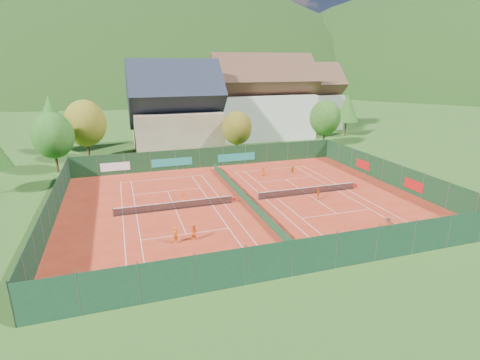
% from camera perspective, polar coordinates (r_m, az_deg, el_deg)
% --- Properties ---
extents(ground, '(600.00, 600.00, 0.00)m').
position_cam_1_polar(ground, '(42.93, 0.83, -3.33)').
color(ground, '#28531A').
rests_on(ground, ground).
extents(clay_pad, '(40.00, 32.00, 0.01)m').
position_cam_1_polar(clay_pad, '(42.92, 0.83, -3.30)').
color(clay_pad, '#B42F1A').
rests_on(clay_pad, ground).
extents(court_markings_left, '(11.03, 23.83, 0.00)m').
position_cam_1_polar(court_markings_left, '(41.19, -9.79, -4.46)').
color(court_markings_left, white).
rests_on(court_markings_left, ground).
extents(court_markings_right, '(11.03, 23.83, 0.00)m').
position_cam_1_polar(court_markings_right, '(45.99, 10.31, -2.15)').
color(court_markings_right, white).
rests_on(court_markings_right, ground).
extents(tennis_net_left, '(13.30, 0.10, 1.02)m').
position_cam_1_polar(tennis_net_left, '(41.03, -9.61, -3.80)').
color(tennis_net_left, '#59595B').
rests_on(tennis_net_left, ground).
extents(tennis_net_right, '(13.30, 0.10, 1.02)m').
position_cam_1_polar(tennis_net_right, '(45.90, 10.51, -1.54)').
color(tennis_net_right, '#59595B').
rests_on(tennis_net_right, ground).
extents(court_divider, '(0.03, 28.80, 1.00)m').
position_cam_1_polar(court_divider, '(42.75, 0.83, -2.68)').
color(court_divider, '#163C22').
rests_on(court_divider, ground).
extents(fence_north, '(40.00, 0.10, 3.00)m').
position_cam_1_polar(fence_north, '(57.09, -4.81, 3.43)').
color(fence_north, '#13341A').
rests_on(fence_north, ground).
extents(fence_south, '(40.00, 0.04, 3.00)m').
position_cam_1_polar(fence_south, '(28.98, 11.34, -11.09)').
color(fence_south, '#133621').
rests_on(fence_south, ground).
extents(fence_west, '(0.04, 32.00, 3.00)m').
position_cam_1_polar(fence_west, '(40.95, -26.76, -4.05)').
color(fence_west, '#13341F').
rests_on(fence_west, ground).
extents(fence_east, '(0.09, 32.00, 3.00)m').
position_cam_1_polar(fence_east, '(52.21, 22.07, 0.89)').
color(fence_east, '#13341A').
rests_on(fence_east, ground).
extents(chalet, '(16.20, 12.00, 16.00)m').
position_cam_1_polar(chalet, '(69.25, -9.75, 10.03)').
color(chalet, tan).
rests_on(chalet, ground).
extents(hotel_block_a, '(21.60, 11.00, 17.25)m').
position_cam_1_polar(hotel_block_a, '(79.87, 3.41, 11.74)').
color(hotel_block_a, silver).
rests_on(hotel_block_a, ground).
extents(hotel_block_b, '(17.28, 10.00, 15.50)m').
position_cam_1_polar(hotel_block_b, '(93.00, 9.78, 11.84)').
color(hotel_block_b, silver).
rests_on(hotel_block_b, ground).
extents(tree_west_front, '(5.72, 5.72, 8.69)m').
position_cam_1_polar(tree_west_front, '(59.47, -26.63, 6.08)').
color(tree_west_front, '#49331A').
rests_on(tree_west_front, ground).
extents(tree_west_mid, '(6.44, 6.44, 9.78)m').
position_cam_1_polar(tree_west_mid, '(64.81, -22.50, 7.99)').
color(tree_west_mid, '#472E19').
rests_on(tree_west_mid, ground).
extents(tree_west_back, '(5.60, 5.60, 10.00)m').
position_cam_1_polar(tree_west_back, '(73.29, -26.90, 8.92)').
color(tree_west_back, '#432C17').
rests_on(tree_west_back, ground).
extents(tree_center, '(5.01, 5.01, 7.60)m').
position_cam_1_polar(tree_center, '(63.80, -0.46, 7.94)').
color(tree_center, '#4D341B').
rests_on(tree_center, ground).
extents(tree_east_front, '(5.72, 5.72, 8.69)m').
position_cam_1_polar(tree_east_front, '(72.87, 12.83, 9.23)').
color(tree_east_front, '#422517').
rests_on(tree_east_front, ground).
extents(tree_east_mid, '(5.04, 5.04, 9.00)m').
position_cam_1_polar(tree_east_mid, '(84.82, 16.01, 10.54)').
color(tree_east_mid, '#4C321B').
rests_on(tree_east_mid, ground).
extents(tree_east_back, '(7.15, 7.15, 10.86)m').
position_cam_1_polar(tree_east_back, '(87.62, 8.65, 11.65)').
color(tree_east_back, '#4A301A').
rests_on(tree_east_back, ground).
extents(mountain_backdrop, '(820.00, 530.00, 242.00)m').
position_cam_1_polar(mountain_backdrop, '(280.04, -9.25, 5.83)').
color(mountain_backdrop, black).
rests_on(mountain_backdrop, ground).
extents(ball_hopper, '(0.34, 0.34, 0.80)m').
position_cam_1_polar(ball_hopper, '(39.36, 21.64, -5.69)').
color(ball_hopper, slate).
rests_on(ball_hopper, ground).
extents(loose_ball_0, '(0.07, 0.07, 0.07)m').
position_cam_1_polar(loose_ball_0, '(33.82, -14.31, -9.76)').
color(loose_ball_0, '#CCD833').
rests_on(loose_ball_0, ground).
extents(loose_ball_1, '(0.07, 0.07, 0.07)m').
position_cam_1_polar(loose_ball_1, '(34.56, 14.05, -9.13)').
color(loose_ball_1, '#CCD833').
rests_on(loose_ball_1, ground).
extents(loose_ball_2, '(0.07, 0.07, 0.07)m').
position_cam_1_polar(loose_ball_2, '(45.85, 4.72, -1.95)').
color(loose_ball_2, '#CCD833').
rests_on(loose_ball_2, ground).
extents(loose_ball_3, '(0.07, 0.07, 0.07)m').
position_cam_1_polar(loose_ball_3, '(52.45, -4.90, 0.54)').
color(loose_ball_3, '#CCD833').
rests_on(loose_ball_3, ground).
extents(loose_ball_4, '(0.07, 0.07, 0.07)m').
position_cam_1_polar(loose_ball_4, '(41.80, 14.17, -4.39)').
color(loose_ball_4, '#CCD833').
rests_on(loose_ball_4, ground).
extents(player_left_near, '(0.66, 0.64, 1.53)m').
position_cam_1_polar(player_left_near, '(33.54, -9.80, -8.30)').
color(player_left_near, orange).
rests_on(player_left_near, ground).
extents(player_left_mid, '(0.79, 0.64, 1.52)m').
position_cam_1_polar(player_left_mid, '(33.75, -6.94, -8.00)').
color(player_left_mid, '#F45C15').
rests_on(player_left_mid, ground).
extents(player_left_far, '(0.82, 0.52, 1.21)m').
position_cam_1_polar(player_left_far, '(43.99, -8.74, -2.15)').
color(player_left_far, '#E85214').
rests_on(player_left_far, ground).
extents(player_right_near, '(0.72, 0.94, 1.48)m').
position_cam_1_polar(player_right_near, '(44.16, 11.84, -2.06)').
color(player_right_near, '#D65713').
rests_on(player_right_near, ground).
extents(player_right_far_a, '(0.68, 0.49, 1.31)m').
position_cam_1_polar(player_right_far_a, '(52.53, 3.58, 1.30)').
color(player_right_far_a, '#CF4712').
rests_on(player_right_far_a, ground).
extents(player_right_far_b, '(1.14, 0.82, 1.19)m').
position_cam_1_polar(player_right_far_b, '(54.21, 7.98, 1.61)').
color(player_right_far_b, '#DA6113').
rests_on(player_right_far_b, ground).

